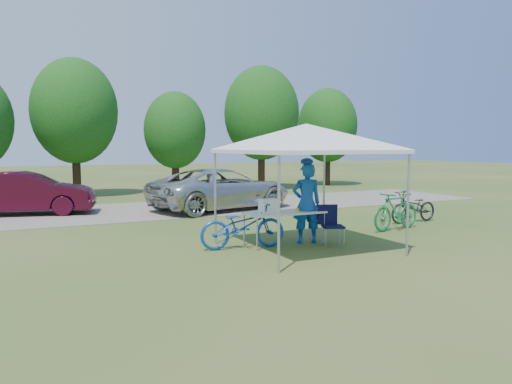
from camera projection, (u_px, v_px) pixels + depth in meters
ground at (305, 249)px, 10.88m from camera, size 100.00×100.00×0.00m
gravel_strip at (187, 208)px, 18.01m from camera, size 24.00×5.00×0.02m
canopy at (306, 127)px, 10.64m from camera, size 4.53×4.53×3.00m
treeline at (137, 118)px, 22.93m from camera, size 24.89×4.28×6.30m
folding_table at (285, 214)px, 11.38m from camera, size 1.84×0.77×0.76m
folding_chair at (330, 221)px, 11.40m from camera, size 0.60×0.63×0.91m
cooler at (269, 206)px, 11.18m from camera, size 0.43×0.29×0.31m
ice_cream_cup at (297, 210)px, 11.47m from camera, size 0.09×0.09×0.07m
cyclist at (306, 203)px, 11.55m from camera, size 0.78×0.62×1.86m
bike_blue at (243, 226)px, 10.96m from camera, size 1.99×0.93×1.00m
bike_green at (396, 211)px, 13.34m from camera, size 1.81×0.78×1.05m
bike_dark at (414, 207)px, 14.65m from camera, size 1.76×0.70×0.91m
minivan at (221, 189)px, 17.53m from camera, size 5.59×3.52×1.44m
sedan at (26, 193)px, 16.22m from camera, size 4.46×2.47×1.39m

